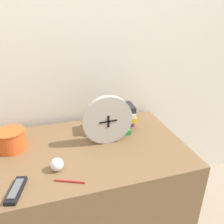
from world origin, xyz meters
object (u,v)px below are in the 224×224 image
(crumpled_paper_ball, at_px, (57,164))
(pen, at_px, (70,181))
(desk_clock, at_px, (108,120))
(tv_remote, at_px, (16,190))
(book_stack, at_px, (116,117))
(basket, at_px, (11,139))

(crumpled_paper_ball, bearing_deg, pen, -65.53)
(desk_clock, distance_m, tv_remote, 0.57)
(desk_clock, xyz_separation_m, crumpled_paper_ball, (-0.30, -0.17, -0.11))
(crumpled_paper_ball, bearing_deg, book_stack, 37.84)
(pen, bearing_deg, basket, 127.40)
(basket, height_order, crumpled_paper_ball, basket)
(book_stack, distance_m, crumpled_paper_ball, 0.51)
(desk_clock, bearing_deg, basket, 170.88)
(desk_clock, relative_size, tv_remote, 1.81)
(book_stack, distance_m, pen, 0.55)
(desk_clock, relative_size, pen, 2.19)
(desk_clock, xyz_separation_m, tv_remote, (-0.48, -0.27, -0.13))
(tv_remote, bearing_deg, pen, -1.03)
(basket, distance_m, pen, 0.46)
(desk_clock, xyz_separation_m, basket, (-0.53, 0.08, -0.08))
(basket, relative_size, pen, 1.24)
(desk_clock, relative_size, book_stack, 1.19)
(book_stack, bearing_deg, basket, -175.25)
(crumpled_paper_ball, bearing_deg, basket, 131.61)
(desk_clock, height_order, tv_remote, desk_clock)
(book_stack, bearing_deg, desk_clock, -124.78)
(crumpled_paper_ball, bearing_deg, tv_remote, -150.98)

